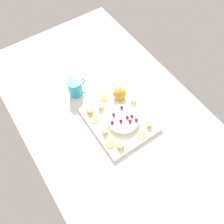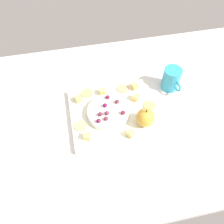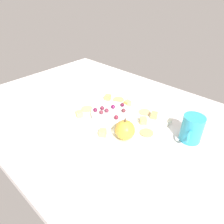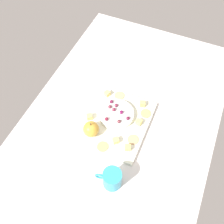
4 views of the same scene
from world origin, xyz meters
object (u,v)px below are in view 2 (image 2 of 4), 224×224
at_px(cheese_cube_3, 135,86).
at_px(grape_2, 100,114).
at_px(platter, 114,113).
at_px(cheese_cube_2, 88,136).
at_px(grape_1, 108,97).
at_px(grape_6, 106,119).
at_px(grape_4, 105,105).
at_px(cracker_3, 149,106).
at_px(grape_5, 107,113).
at_px(cup, 171,79).
at_px(cracker_1, 81,126).
at_px(cheese_cube_5, 103,91).
at_px(apple_whole, 145,118).
at_px(cheese_cube_4, 136,98).
at_px(grape_7, 117,102).
at_px(serving_dish, 108,112).
at_px(cheese_cube_1, 131,134).
at_px(cheese_cube_0, 79,99).
at_px(grape_3, 123,113).
at_px(cracker_2, 87,93).
at_px(cracker_0, 123,89).
at_px(grape_0, 99,121).

bearing_deg(cheese_cube_3, grape_2, -143.34).
bearing_deg(platter, cheese_cube_2, -140.84).
distance_m(grape_1, grape_6, 0.10).
relative_size(cheese_cube_3, grape_4, 1.38).
relative_size(cracker_3, grape_2, 2.76).
relative_size(grape_5, grape_6, 1.00).
bearing_deg(cup, cracker_1, -161.44).
bearing_deg(cheese_cube_5, platter, -75.02).
xyz_separation_m(apple_whole, cheese_cube_4, (-0.00, 0.11, -0.02)).
distance_m(cheese_cube_5, grape_7, 0.09).
bearing_deg(cheese_cube_3, serving_dish, -140.78).
distance_m(cracker_3, grape_6, 0.19).
height_order(cheese_cube_1, cheese_cube_2, same).
bearing_deg(cheese_cube_0, cheese_cube_3, 4.62).
bearing_deg(cheese_cube_2, cheese_cube_0, 93.43).
height_order(cheese_cube_3, cracker_3, cheese_cube_3).
height_order(grape_3, cup, cup).
bearing_deg(cracker_2, grape_7, -40.83).
bearing_deg(cheese_cube_4, grape_5, -153.52).
distance_m(grape_2, cup, 0.33).
height_order(cracker_0, grape_2, grape_2).
xyz_separation_m(cheese_cube_4, grape_0, (-0.16, -0.09, 0.02)).
bearing_deg(cracker_1, cheese_cube_4, 18.90).
bearing_deg(grape_6, cheese_cube_0, 124.30).
xyz_separation_m(grape_2, grape_3, (0.08, -0.01, 0.00)).
relative_size(cheese_cube_4, grape_1, 1.38).
bearing_deg(grape_6, grape_1, 76.07).
xyz_separation_m(cheese_cube_0, grape_4, (0.09, -0.06, 0.02)).
bearing_deg(grape_7, cheese_cube_5, 118.43).
relative_size(platter, cheese_cube_1, 13.90).
relative_size(cheese_cube_1, cheese_cube_5, 1.00).
xyz_separation_m(cracker_2, grape_5, (0.06, -0.13, 0.03)).
height_order(cheese_cube_4, grape_5, grape_5).
xyz_separation_m(cheese_cube_2, cracker_2, (0.03, 0.20, -0.01)).
bearing_deg(cheese_cube_2, cracker_1, 108.58).
distance_m(apple_whole, cheese_cube_4, 0.11).
height_order(serving_dish, grape_1, grape_1).
xyz_separation_m(apple_whole, grape_3, (-0.07, 0.04, -0.00)).
relative_size(grape_5, grape_7, 1.00).
bearing_deg(grape_7, cup, 16.59).
bearing_deg(grape_4, cracker_3, -5.24).
distance_m(cracker_2, grape_6, 0.16).
relative_size(grape_2, grape_3, 1.00).
bearing_deg(cracker_1, cheese_cube_5, 51.92).
distance_m(cheese_cube_2, cracker_2, 0.20).
bearing_deg(cheese_cube_4, cheese_cube_1, -111.90).
bearing_deg(grape_2, cheese_cube_2, -129.33).
height_order(cracker_1, cracker_3, same).
distance_m(cheese_cube_1, cheese_cube_5, 0.22).
height_order(cracker_3, grape_0, grape_0).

